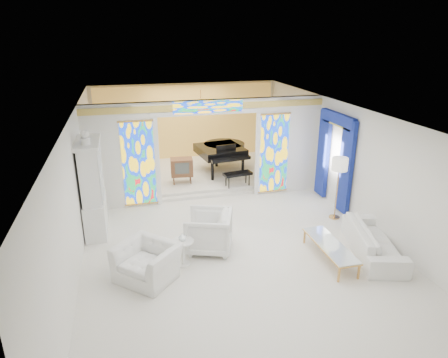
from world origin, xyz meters
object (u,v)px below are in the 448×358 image
object	(u,v)px
tv_console	(182,167)
armchair_left	(147,262)
china_cabinet	(93,188)
sofa	(374,241)
grand_piano	(223,150)
armchair_right	(209,231)
coffee_table	(330,245)

from	to	relation	value
tv_console	armchair_left	bearing A→B (deg)	-101.74
china_cabinet	sofa	world-z (taller)	china_cabinet
grand_piano	armchair_right	bearing A→B (deg)	-115.65
coffee_table	china_cabinet	bearing A→B (deg)	151.76
sofa	armchair_left	bearing A→B (deg)	102.73
armchair_left	tv_console	world-z (taller)	tv_console
grand_piano	china_cabinet	bearing A→B (deg)	-149.05
armchair_right	tv_console	bearing A→B (deg)	-160.71
china_cabinet	sofa	xyz separation A→B (m)	(6.17, -2.72, -0.84)
coffee_table	tv_console	size ratio (longest dim) A/B	2.18
armchair_right	coffee_table	bearing A→B (deg)	85.34
armchair_left	coffee_table	xyz separation A→B (m)	(3.97, -0.29, -0.02)
china_cabinet	sofa	bearing A→B (deg)	-23.78
armchair_left	tv_console	xyz separation A→B (m)	(1.47, 4.90, 0.33)
china_cabinet	coffee_table	distance (m)	5.81
armchair_left	coffee_table	size ratio (longest dim) A/B	0.66
tv_console	armchair_right	bearing A→B (deg)	-85.09
armchair_right	grand_piano	world-z (taller)	grand_piano
sofa	coffee_table	xyz separation A→B (m)	(-1.10, -0.00, 0.03)
tv_console	sofa	bearing A→B (deg)	-50.22
armchair_right	grand_piano	distance (m)	5.21
armchair_left	china_cabinet	bearing A→B (deg)	157.61
armchair_right	tv_console	size ratio (longest dim) A/B	1.28
coffee_table	tv_console	distance (m)	5.77
armchair_right	grand_piano	xyz separation A→B (m)	(1.58, 4.94, 0.46)
coffee_table	armchair_right	bearing A→B (deg)	156.00
grand_piano	coffee_table	bearing A→B (deg)	-89.22
tv_console	grand_piano	bearing A→B (deg)	33.91
china_cabinet	armchair_right	xyz separation A→B (m)	(2.56, -1.61, -0.70)
armchair_left	sofa	distance (m)	5.08
armchair_right	sofa	xyz separation A→B (m)	(3.61, -1.11, -0.14)
sofa	grand_piano	world-z (taller)	grand_piano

